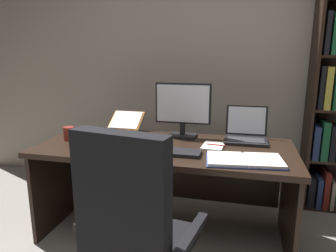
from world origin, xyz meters
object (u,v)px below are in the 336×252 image
(reading_stand_with_book, at_px, (125,122))
(office_chair, at_px, (135,242))
(laptop, at_px, (246,134))
(notepad, at_px, (213,146))
(pen, at_px, (216,145))
(coffee_mug, at_px, (69,133))
(keyboard, at_px, (170,152))
(open_binder, at_px, (245,160))
(monitor, at_px, (183,110))
(computer_mouse, at_px, (128,148))
(desk, at_px, (167,165))

(reading_stand_with_book, bearing_deg, office_chair, -67.13)
(laptop, xyz_separation_m, reading_stand_with_book, (-1.02, 0.05, 0.02))
(laptop, height_order, notepad, laptop)
(notepad, height_order, pen, pen)
(coffee_mug, bearing_deg, keyboard, -9.78)
(open_binder, bearing_deg, pen, 118.56)
(monitor, relative_size, keyboard, 1.07)
(office_chair, bearing_deg, computer_mouse, 122.79)
(open_binder, height_order, pen, open_binder)
(desk, height_order, open_binder, open_binder)
(notepad, relative_size, pen, 1.50)
(pen, bearing_deg, reading_stand_with_book, 161.04)
(pen, distance_m, coffee_mug, 1.14)
(office_chair, height_order, laptop, office_chair)
(keyboard, bearing_deg, desk, 107.76)
(notepad, bearing_deg, laptop, 44.33)
(desk, xyz_separation_m, pen, (0.37, -0.02, 0.20))
(office_chair, xyz_separation_m, laptop, (0.54, 1.08, 0.33))
(desk, height_order, keyboard, keyboard)
(desk, xyz_separation_m, keyboard, (0.08, -0.26, 0.20))
(coffee_mug, bearing_deg, office_chair, -43.64)
(keyboard, bearing_deg, reading_stand_with_book, 135.29)
(reading_stand_with_book, xyz_separation_m, notepad, (0.79, -0.28, -0.07))
(office_chair, relative_size, keyboard, 2.50)
(computer_mouse, xyz_separation_m, notepad, (0.57, 0.23, -0.02))
(computer_mouse, distance_m, pen, 0.64)
(laptop, bearing_deg, monitor, -179.18)
(monitor, height_order, keyboard, monitor)
(laptop, bearing_deg, desk, -160.74)
(keyboard, bearing_deg, coffee_mug, 170.22)
(pen, xyz_separation_m, coffee_mug, (-1.14, -0.09, 0.04))
(coffee_mug, bearing_deg, reading_stand_with_book, 48.14)
(desk, height_order, notepad, notepad)
(laptop, xyz_separation_m, pen, (-0.21, -0.22, -0.04))
(office_chair, distance_m, laptop, 1.25)
(keyboard, height_order, notepad, keyboard)
(keyboard, distance_m, coffee_mug, 0.86)
(computer_mouse, xyz_separation_m, reading_stand_with_book, (-0.22, 0.51, 0.06))
(keyboard, relative_size, reading_stand_with_book, 1.52)
(notepad, xyz_separation_m, coffee_mug, (-1.12, -0.09, 0.05))
(desk, distance_m, computer_mouse, 0.39)
(monitor, relative_size, reading_stand_with_book, 1.63)
(desk, bearing_deg, keyboard, -72.24)
(notepad, relative_size, coffee_mug, 2.02)
(desk, distance_m, keyboard, 0.33)
(open_binder, bearing_deg, office_chair, -139.88)
(laptop, distance_m, open_binder, 0.51)
(desk, distance_m, pen, 0.42)
(laptop, bearing_deg, coffee_mug, -166.90)
(monitor, bearing_deg, pen, -36.78)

